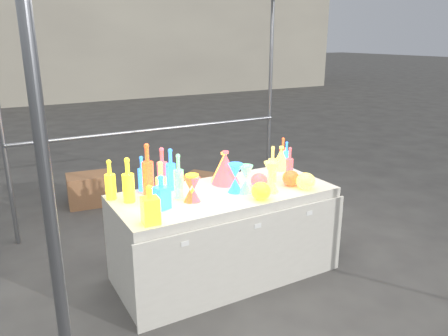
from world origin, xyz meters
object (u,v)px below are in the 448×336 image
hourglass_0 (190,189)px  bottle_0 (110,180)px  decanter_0 (150,204)px  cardboard_box_closed (90,189)px  display_table (225,234)px  lampshade_0 (224,166)px  globe_0 (261,192)px

hourglass_0 → bottle_0: bearing=145.5°
bottle_0 → decanter_0: bottle_0 is taller
cardboard_box_closed → hourglass_0: 2.39m
display_table → decanter_0: decanter_0 is taller
decanter_0 → lampshade_0: decanter_0 is taller
lampshade_0 → hourglass_0: bearing=-130.1°
cardboard_box_closed → decanter_0: bearing=-85.6°
cardboard_box_closed → bottle_0: bottle_0 is taller
bottle_0 → lampshade_0: 1.01m
hourglass_0 → lampshade_0: size_ratio=0.81×
display_table → hourglass_0: size_ratio=9.29×
lampshade_0 → globe_0: bearing=-75.6°
globe_0 → hourglass_0: bearing=154.7°
bottle_0 → globe_0: (1.01, -0.59, -0.10)m
lampshade_0 → bottle_0: bearing=-165.1°
hourglass_0 → lampshade_0: 0.61m
bottle_0 → hourglass_0: (0.51, -0.35, -0.06)m
lampshade_0 → display_table: bearing=-104.3°
hourglass_0 → globe_0: size_ratio=1.28×
display_table → lampshade_0: lampshade_0 is taller
display_table → cardboard_box_closed: 2.31m
decanter_0 → globe_0: 0.90m
display_table → lampshade_0: (0.16, 0.29, 0.50)m
display_table → globe_0: bearing=-62.1°
cardboard_box_closed → lampshade_0: 2.19m
decanter_0 → hourglass_0: decanter_0 is taller
display_table → decanter_0: 0.95m
bottle_0 → globe_0: bearing=-30.2°
cardboard_box_closed → decanter_0: 2.62m
hourglass_0 → cardboard_box_closed: bearing=96.9°
display_table → globe_0: globe_0 is taller
hourglass_0 → lampshade_0: lampshade_0 is taller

